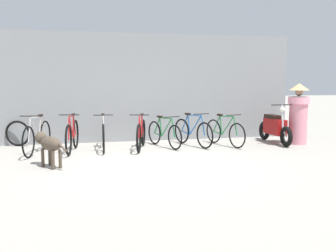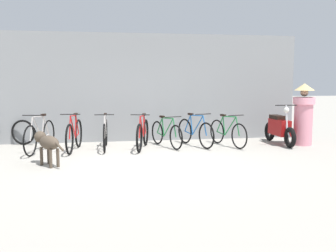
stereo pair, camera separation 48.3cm
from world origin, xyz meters
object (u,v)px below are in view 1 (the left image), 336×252
person_in_robes (298,113)px  spare_tire_left (18,133)px  stray_dog (49,144)px  bicycle_2 (103,134)px  bicycle_0 (37,137)px  bicycle_1 (72,136)px  bicycle_6 (225,132)px  bicycle_3 (141,134)px  motorcycle (275,128)px  bicycle_5 (193,132)px  bicycle_4 (164,134)px

person_in_robes → spare_tire_left: (-7.23, 1.25, -0.50)m
stray_dog → bicycle_2: bearing=-68.4°
bicycle_0 → spare_tire_left: bicycle_0 is taller
bicycle_0 → bicycle_1: size_ratio=1.03×
bicycle_0 → bicycle_6: bearing=105.2°
bicycle_1 → bicycle_6: 3.85m
bicycle_3 → motorcycle: size_ratio=0.94×
bicycle_6 → bicycle_5: bearing=-115.9°
bicycle_4 → bicycle_6: size_ratio=0.98×
bicycle_4 → motorcycle: bearing=69.4°
bicycle_4 → spare_tire_left: bicycle_4 is taller
bicycle_3 → bicycle_4: bicycle_3 is taller
bicycle_1 → bicycle_4: size_ratio=1.11×
bicycle_2 → stray_dog: size_ratio=1.92×
bicycle_6 → motorcycle: 1.45m
bicycle_5 → spare_tire_left: 4.50m
bicycle_0 → bicycle_3: 2.44m
bicycle_0 → motorcycle: bearing=105.5°
bicycle_0 → bicycle_3: (2.44, 0.03, -0.02)m
bicycle_4 → bicycle_1: bearing=-104.7°
bicycle_5 → stray_dog: size_ratio=1.72×
bicycle_5 → person_in_robes: (2.82, -0.31, 0.47)m
bicycle_3 → bicycle_5: bearing=112.2°
bicycle_6 → stray_dog: 4.57m
bicycle_1 → bicycle_5: size_ratio=1.07×
bicycle_0 → stray_dog: bicycle_0 is taller
bicycle_3 → bicycle_6: bearing=106.1°
bicycle_6 → motorcycle: (1.45, 0.05, 0.06)m
bicycle_0 → bicycle_4: size_ratio=1.14×
bicycle_4 → bicycle_5: 0.75m
bicycle_4 → bicycle_6: bearing=66.1°
person_in_robes → bicycle_4: bearing=-4.0°
bicycle_1 → spare_tire_left: (-1.38, 1.11, -0.05)m
person_in_robes → bicycle_1: bearing=-0.4°
bicycle_4 → spare_tire_left: bearing=-123.5°
bicycle_5 → bicycle_0: bearing=-106.3°
person_in_robes → bicycle_0: bearing=-0.0°
bicycle_6 → spare_tire_left: (-5.23, 1.07, -0.02)m
bicycle_5 → bicycle_6: 0.84m
bicycle_3 → stray_dog: (-2.07, -1.57, 0.10)m
bicycle_1 → bicycle_4: (2.27, 0.17, -0.04)m
stray_dog → person_in_robes: bearing=-111.7°
bicycle_1 → spare_tire_left: 1.77m
bicycle_2 → bicycle_5: bicycle_2 is taller
bicycle_4 → bicycle_6: bicycle_6 is taller
bicycle_3 → motorcycle: bearing=106.5°
bicycle_4 → person_in_robes: 3.62m
bicycle_4 → bicycle_5: (0.75, -0.00, 0.02)m
bicycle_5 → spare_tire_left: bicycle_5 is taller
bicycle_3 → bicycle_4: size_ratio=1.08×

